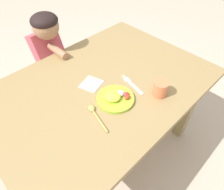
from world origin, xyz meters
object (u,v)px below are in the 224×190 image
Objects in this scene: fork at (133,85)px; person at (52,64)px; spoon at (95,113)px; drinking_cup at (160,89)px; plate at (115,98)px.

fork is 0.80m from person.
person reaches higher than fork.
person is at bearing 0.50° from spoon.
fork is 0.18m from drinking_cup.
person is (-0.19, 0.93, -0.22)m from drinking_cup.
fork is at bearing -74.52° from spoon.
fork is 1.02× the size of spoon.
spoon is (-0.16, 0.00, -0.01)m from plate.
person reaches higher than spoon.
plate reaches higher than fork.
plate is 1.07× the size of spoon.
plate is 1.04× the size of fork.
fork is 0.20× the size of person.
fork is 2.24× the size of drinking_cup.
plate is at bearing 145.03° from drinking_cup.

